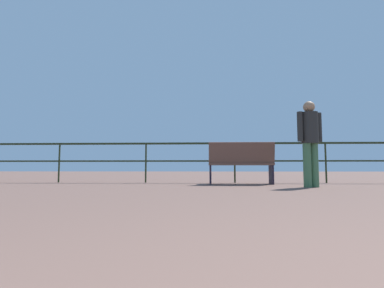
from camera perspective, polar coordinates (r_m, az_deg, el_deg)
pier_railing at (r=7.64m, az=8.34°, el=-1.67°), size 23.26×0.05×1.05m
bench_near_left at (r=6.97m, az=9.57°, el=-3.30°), size 1.52×0.59×0.98m
person_by_bench at (r=6.34m, az=22.08°, el=1.19°), size 0.54×0.33×1.74m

